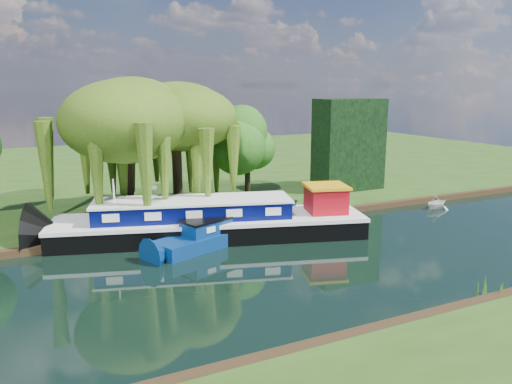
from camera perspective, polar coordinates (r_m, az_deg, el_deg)
ground at (r=25.38m, az=-6.36°, el=-10.20°), size 120.00×120.00×0.00m
far_bank at (r=57.50m, az=-17.80°, el=2.14°), size 120.00×52.00×0.45m
dutch_barge at (r=32.16m, az=-4.92°, el=-3.39°), size 20.21×9.86×4.17m
narrowboat at (r=32.46m, az=-1.57°, el=-3.87°), size 12.77×6.37×1.87m
white_cruiser at (r=42.26m, az=19.90°, el=-1.76°), size 2.57×2.31×1.19m
willow_left at (r=35.26m, az=-14.74°, el=7.73°), size 7.69×7.69×9.22m
willow_right at (r=36.14m, az=-9.15°, el=7.31°), size 7.00×7.00×8.53m
tree_far_right at (r=40.16m, az=-0.99°, el=5.49°), size 4.00×4.00×6.55m
conifer_hedge at (r=45.26m, az=10.54°, el=5.37°), size 6.00×3.00×8.00m
lamppost at (r=34.47m, az=-11.53°, el=-0.16°), size 0.36×0.36×2.56m
mooring_posts at (r=32.60m, az=-12.20°, el=-3.56°), size 19.16×0.16×1.00m
reeds_near at (r=22.52m, az=17.77°, el=-12.19°), size 33.70×1.50×1.10m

